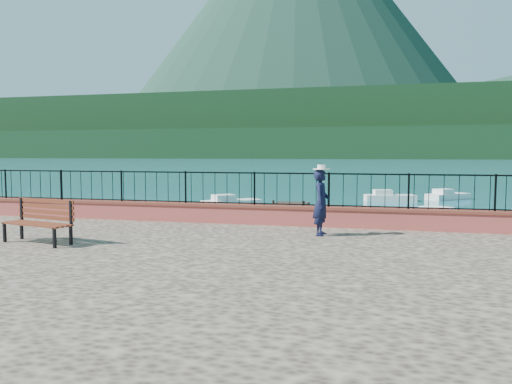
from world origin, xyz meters
The scene contains 15 objects.
ground centered at (0.00, 0.00, 0.00)m, with size 2000.00×2000.00×0.00m, color #19596B.
parapet centered at (0.00, 3.70, 1.49)m, with size 28.00×0.46×0.58m, color #AE403F.
railing centered at (0.00, 3.70, 2.25)m, with size 27.00×0.05×0.95m, color black.
dock centered at (-2.00, 12.00, 0.15)m, with size 2.00×16.00×0.30m, color #2D231C.
far_forest centered at (0.00, 300.00, 9.00)m, with size 900.00×60.00×18.00m, color black.
foothills centered at (0.00, 360.00, 22.00)m, with size 900.00×120.00×44.00m, color black.
volcano centered at (-120.00, 700.00, 190.00)m, with size 560.00×560.00×380.00m, color #142D23.
park_bench centered at (-4.42, -0.65, 1.51)m, with size 1.94×1.00×1.03m.
person centered at (1.88, 2.15, 2.05)m, with size 0.62×0.41×1.70m, color black.
hat centered at (1.88, 2.15, 2.96)m, with size 0.44×0.44×0.12m, color white.
boat_0 centered at (-7.55, 10.70, 0.40)m, with size 3.99×1.30×0.80m, color silver.
boat_1 centered at (6.28, 13.93, 0.40)m, with size 3.81×1.30×0.80m, color white.
boat_3 centered at (-5.70, 18.77, 0.40)m, with size 3.64×1.30×0.80m, color silver.
boat_4 centered at (3.84, 25.21, 0.40)m, with size 3.42×1.30×0.80m, color silver.
boat_5 centered at (7.89, 27.34, 0.40)m, with size 3.31×1.30×0.80m, color silver.
Camera 1 is at (3.45, -10.62, 3.32)m, focal length 35.00 mm.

